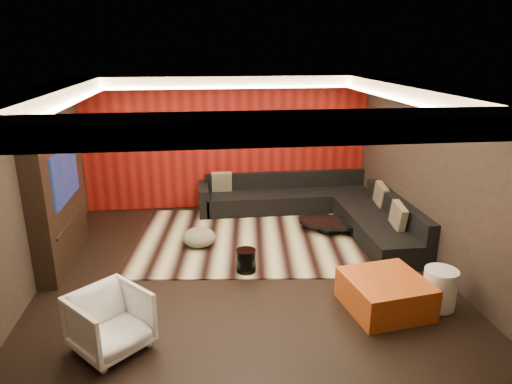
{
  "coord_description": "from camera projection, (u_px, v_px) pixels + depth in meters",
  "views": [
    {
      "loc": [
        -0.61,
        -6.53,
        3.36
      ],
      "look_at": [
        0.3,
        0.6,
        1.05
      ],
      "focal_mm": 32.0,
      "sensor_mm": 36.0,
      "label": 1
    }
  ],
  "objects": [
    {
      "name": "floor",
      "position": [
        242.0,
        267.0,
        7.27
      ],
      "size": [
        6.0,
        6.0,
        0.02
      ],
      "primitive_type": "cube",
      "color": "black",
      "rests_on": "ground"
    },
    {
      "name": "ceiling",
      "position": [
        240.0,
        87.0,
        6.4
      ],
      "size": [
        6.0,
        6.0,
        0.02
      ],
      "primitive_type": "cube",
      "color": "silver",
      "rests_on": "ground"
    },
    {
      "name": "wall_back",
      "position": [
        228.0,
        142.0,
        9.68
      ],
      "size": [
        6.0,
        0.02,
        2.8
      ],
      "primitive_type": "cube",
      "color": "black",
      "rests_on": "ground"
    },
    {
      "name": "wall_left",
      "position": [
        30.0,
        190.0,
        6.47
      ],
      "size": [
        0.02,
        6.0,
        2.8
      ],
      "primitive_type": "cube",
      "color": "black",
      "rests_on": "ground"
    },
    {
      "name": "wall_right",
      "position": [
        431.0,
        176.0,
        7.2
      ],
      "size": [
        0.02,
        6.0,
        2.8
      ],
      "primitive_type": "cube",
      "color": "black",
      "rests_on": "ground"
    },
    {
      "name": "red_feature_wall",
      "position": [
        228.0,
        143.0,
        9.64
      ],
      "size": [
        5.98,
        0.05,
        2.78
      ],
      "primitive_type": "cube",
      "color": "#6B0C0A",
      "rests_on": "ground"
    },
    {
      "name": "soffit_back",
      "position": [
        227.0,
        81.0,
        8.99
      ],
      "size": [
        6.0,
        0.6,
        0.22
      ],
      "primitive_type": "cube",
      "color": "silver",
      "rests_on": "ground"
    },
    {
      "name": "soffit_front",
      "position": [
        270.0,
        128.0,
        3.89
      ],
      "size": [
        6.0,
        0.6,
        0.22
      ],
      "primitive_type": "cube",
      "color": "silver",
      "rests_on": "ground"
    },
    {
      "name": "soffit_left",
      "position": [
        40.0,
        98.0,
        6.11
      ],
      "size": [
        0.6,
        4.8,
        0.22
      ],
      "primitive_type": "cube",
      "color": "silver",
      "rests_on": "ground"
    },
    {
      "name": "soffit_right",
      "position": [
        421.0,
        93.0,
        6.77
      ],
      "size": [
        0.6,
        4.8,
        0.22
      ],
      "primitive_type": "cube",
      "color": "silver",
      "rests_on": "ground"
    },
    {
      "name": "cove_back",
      "position": [
        229.0,
        87.0,
        8.7
      ],
      "size": [
        4.8,
        0.08,
        0.04
      ],
      "primitive_type": "cube",
      "color": "#FFD899",
      "rests_on": "ground"
    },
    {
      "name": "cove_front",
      "position": [
        264.0,
        131.0,
        4.24
      ],
      "size": [
        4.8,
        0.08,
        0.04
      ],
      "primitive_type": "cube",
      "color": "#FFD899",
      "rests_on": "ground"
    },
    {
      "name": "cove_left",
      "position": [
        67.0,
        104.0,
        6.18
      ],
      "size": [
        0.08,
        4.8,
        0.04
      ],
      "primitive_type": "cube",
      "color": "#FFD899",
      "rests_on": "ground"
    },
    {
      "name": "cove_right",
      "position": [
        399.0,
        99.0,
        6.75
      ],
      "size": [
        0.08,
        4.8,
        0.04
      ],
      "primitive_type": "cube",
      "color": "#FFD899",
      "rests_on": "ground"
    },
    {
      "name": "tv_surround",
      "position": [
        57.0,
        197.0,
        7.15
      ],
      "size": [
        0.3,
        2.0,
        2.2
      ],
      "primitive_type": "cube",
      "color": "black",
      "rests_on": "ground"
    },
    {
      "name": "tv_screen",
      "position": [
        65.0,
        175.0,
        7.06
      ],
      "size": [
        0.04,
        1.3,
        0.8
      ],
      "primitive_type": "cube",
      "color": "black",
      "rests_on": "ground"
    },
    {
      "name": "tv_shelf",
      "position": [
        71.0,
        220.0,
        7.29
      ],
      "size": [
        0.04,
        1.6,
        0.04
      ],
      "primitive_type": "cube",
      "color": "black",
      "rests_on": "ground"
    },
    {
      "name": "rug",
      "position": [
        247.0,
        239.0,
        8.29
      ],
      "size": [
        4.31,
        3.43,
        0.02
      ],
      "primitive_type": "cube",
      "rotation": [
        0.0,
        0.0,
        -0.11
      ],
      "color": "#C3BA8E",
      "rests_on": "floor"
    },
    {
      "name": "coffee_table",
      "position": [
        330.0,
        226.0,
        8.59
      ],
      "size": [
        1.58,
        1.58,
        0.2
      ],
      "primitive_type": "cylinder",
      "rotation": [
        0.0,
        0.0,
        -0.42
      ],
      "color": "black",
      "rests_on": "rug"
    },
    {
      "name": "drum_stool",
      "position": [
        246.0,
        261.0,
        7.03
      ],
      "size": [
        0.32,
        0.32,
        0.36
      ],
      "primitive_type": "cylinder",
      "rotation": [
        0.0,
        0.0,
        -0.03
      ],
      "color": "black",
      "rests_on": "rug"
    },
    {
      "name": "striped_pouf",
      "position": [
        199.0,
        237.0,
        7.93
      ],
      "size": [
        0.73,
        0.73,
        0.32
      ],
      "primitive_type": "ellipsoid",
      "rotation": [
        0.0,
        0.0,
        -0.32
      ],
      "color": "beige",
      "rests_on": "rug"
    },
    {
      "name": "white_side_table",
      "position": [
        440.0,
        289.0,
        6.07
      ],
      "size": [
        0.54,
        0.54,
        0.55
      ],
      "primitive_type": "cylinder",
      "rotation": [
        0.0,
        0.0,
        -0.28
      ],
      "color": "silver",
      "rests_on": "floor"
    },
    {
      "name": "orange_ottoman",
      "position": [
        385.0,
        293.0,
        6.06
      ],
      "size": [
        1.13,
        1.13,
        0.44
      ],
      "primitive_type": "cube",
      "rotation": [
        0.0,
        0.0,
        0.15
      ],
      "color": "#9A3A13",
      "rests_on": "floor"
    },
    {
      "name": "armchair",
      "position": [
        110.0,
        322.0,
        5.2
      ],
      "size": [
        1.09,
        1.1,
        0.72
      ],
      "primitive_type": "imported",
      "rotation": [
        0.0,
        0.0,
        0.74
      ],
      "color": "white",
      "rests_on": "floor"
    },
    {
      "name": "sectional_sofa",
      "position": [
        319.0,
        207.0,
        9.15
      ],
      "size": [
        3.65,
        3.5,
        0.75
      ],
      "color": "black",
      "rests_on": "floor"
    },
    {
      "name": "throw_pillows",
      "position": [
        327.0,
        196.0,
        8.69
      ],
      "size": [
        3.27,
        2.78,
        0.5
      ],
      "color": "#C3B58F",
      "rests_on": "sectional_sofa"
    }
  ]
}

